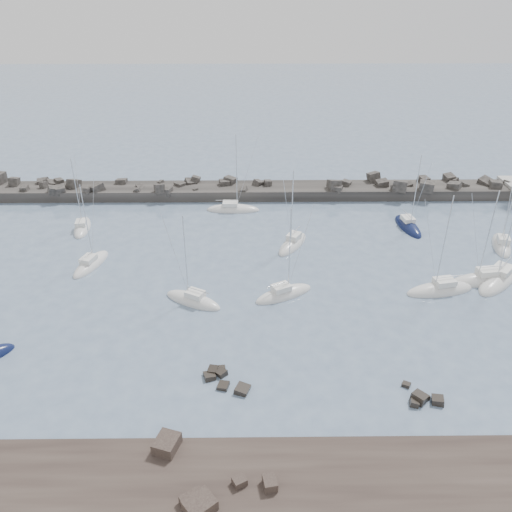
{
  "coord_description": "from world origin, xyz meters",
  "views": [
    {
      "loc": [
        -1.54,
        -44.88,
        33.48
      ],
      "look_at": [
        -0.94,
        12.0,
        2.06
      ],
      "focal_mm": 35.0,
      "sensor_mm": 36.0,
      "label": 1
    }
  ],
  "objects_px": {
    "sailboat_11": "(498,280)",
    "sailboat_3": "(91,264)",
    "sailboat_5": "(193,301)",
    "sailboat_13": "(440,290)",
    "sailboat_9": "(482,281)",
    "sailboat_7": "(284,294)",
    "sailboat_8": "(408,227)",
    "sailboat_1": "(82,228)",
    "sailboat_12": "(501,246)",
    "sailboat_4": "(233,210)",
    "sailboat_6": "(293,244)"
  },
  "relations": [
    {
      "from": "sailboat_1",
      "to": "sailboat_8",
      "type": "distance_m",
      "value": 50.35
    },
    {
      "from": "sailboat_5",
      "to": "sailboat_6",
      "type": "height_order",
      "value": "sailboat_6"
    },
    {
      "from": "sailboat_1",
      "to": "sailboat_11",
      "type": "relative_size",
      "value": 0.75
    },
    {
      "from": "sailboat_8",
      "to": "sailboat_3",
      "type": "bearing_deg",
      "value": -166.15
    },
    {
      "from": "sailboat_11",
      "to": "sailboat_9",
      "type": "bearing_deg",
      "value": -173.39
    },
    {
      "from": "sailboat_1",
      "to": "sailboat_7",
      "type": "distance_m",
      "value": 35.46
    },
    {
      "from": "sailboat_5",
      "to": "sailboat_11",
      "type": "height_order",
      "value": "sailboat_11"
    },
    {
      "from": "sailboat_1",
      "to": "sailboat_9",
      "type": "distance_m",
      "value": 57.62
    },
    {
      "from": "sailboat_8",
      "to": "sailboat_5",
      "type": "bearing_deg",
      "value": -147.17
    },
    {
      "from": "sailboat_1",
      "to": "sailboat_4",
      "type": "distance_m",
      "value": 23.99
    },
    {
      "from": "sailboat_5",
      "to": "sailboat_7",
      "type": "relative_size",
      "value": 0.98
    },
    {
      "from": "sailboat_8",
      "to": "sailboat_12",
      "type": "xyz_separation_m",
      "value": [
        11.68,
        -6.5,
        0.01
      ]
    },
    {
      "from": "sailboat_11",
      "to": "sailboat_13",
      "type": "height_order",
      "value": "sailboat_11"
    },
    {
      "from": "sailboat_7",
      "to": "sailboat_13",
      "type": "height_order",
      "value": "sailboat_13"
    },
    {
      "from": "sailboat_9",
      "to": "sailboat_1",
      "type": "bearing_deg",
      "value": 163.74
    },
    {
      "from": "sailboat_7",
      "to": "sailboat_11",
      "type": "height_order",
      "value": "sailboat_11"
    },
    {
      "from": "sailboat_3",
      "to": "sailboat_4",
      "type": "distance_m",
      "value": 25.91
    },
    {
      "from": "sailboat_12",
      "to": "sailboat_4",
      "type": "bearing_deg",
      "value": 161.15
    },
    {
      "from": "sailboat_5",
      "to": "sailboat_13",
      "type": "xyz_separation_m",
      "value": [
        30.11,
        1.97,
        0.0
      ]
    },
    {
      "from": "sailboat_1",
      "to": "sailboat_3",
      "type": "bearing_deg",
      "value": -68.41
    },
    {
      "from": "sailboat_4",
      "to": "sailboat_11",
      "type": "bearing_deg",
      "value": -33.25
    },
    {
      "from": "sailboat_7",
      "to": "sailboat_8",
      "type": "distance_m",
      "value": 27.81
    },
    {
      "from": "sailboat_3",
      "to": "sailboat_11",
      "type": "relative_size",
      "value": 0.77
    },
    {
      "from": "sailboat_4",
      "to": "sailboat_7",
      "type": "distance_m",
      "value": 26.64
    },
    {
      "from": "sailboat_6",
      "to": "sailboat_12",
      "type": "bearing_deg",
      "value": -1.31
    },
    {
      "from": "sailboat_6",
      "to": "sailboat_11",
      "type": "distance_m",
      "value": 27.39
    },
    {
      "from": "sailboat_1",
      "to": "sailboat_4",
      "type": "bearing_deg",
      "value": 16.32
    },
    {
      "from": "sailboat_3",
      "to": "sailboat_4",
      "type": "height_order",
      "value": "sailboat_4"
    },
    {
      "from": "sailboat_7",
      "to": "sailboat_8",
      "type": "bearing_deg",
      "value": 42.82
    },
    {
      "from": "sailboat_1",
      "to": "sailboat_3",
      "type": "relative_size",
      "value": 0.97
    },
    {
      "from": "sailboat_3",
      "to": "sailboat_8",
      "type": "relative_size",
      "value": 0.95
    },
    {
      "from": "sailboat_1",
      "to": "sailboat_5",
      "type": "distance_m",
      "value": 27.83
    },
    {
      "from": "sailboat_8",
      "to": "sailboat_13",
      "type": "distance_m",
      "value": 18.23
    },
    {
      "from": "sailboat_12",
      "to": "sailboat_3",
      "type": "bearing_deg",
      "value": -175.22
    },
    {
      "from": "sailboat_11",
      "to": "sailboat_3",
      "type": "bearing_deg",
      "value": 175.15
    },
    {
      "from": "sailboat_7",
      "to": "sailboat_12",
      "type": "distance_m",
      "value": 34.39
    },
    {
      "from": "sailboat_11",
      "to": "sailboat_5",
      "type": "bearing_deg",
      "value": -173.53
    },
    {
      "from": "sailboat_8",
      "to": "sailboat_13",
      "type": "xyz_separation_m",
      "value": [
        -1.13,
        -18.2,
        0.0
      ]
    },
    {
      "from": "sailboat_6",
      "to": "sailboat_12",
      "type": "xyz_separation_m",
      "value": [
        30.01,
        -0.69,
        0.0
      ]
    },
    {
      "from": "sailboat_4",
      "to": "sailboat_9",
      "type": "relative_size",
      "value": 1.02
    },
    {
      "from": "sailboat_3",
      "to": "sailboat_5",
      "type": "relative_size",
      "value": 1.01
    },
    {
      "from": "sailboat_9",
      "to": "sailboat_4",
      "type": "bearing_deg",
      "value": 144.69
    },
    {
      "from": "sailboat_1",
      "to": "sailboat_3",
      "type": "height_order",
      "value": "sailboat_3"
    },
    {
      "from": "sailboat_6",
      "to": "sailboat_8",
      "type": "xyz_separation_m",
      "value": [
        18.33,
        5.81,
        -0.01
      ]
    },
    {
      "from": "sailboat_5",
      "to": "sailboat_8",
      "type": "relative_size",
      "value": 0.94
    },
    {
      "from": "sailboat_1",
      "to": "sailboat_13",
      "type": "height_order",
      "value": "sailboat_13"
    },
    {
      "from": "sailboat_11",
      "to": "sailboat_12",
      "type": "height_order",
      "value": "sailboat_11"
    },
    {
      "from": "sailboat_9",
      "to": "sailboat_3",
      "type": "bearing_deg",
      "value": 174.66
    },
    {
      "from": "sailboat_7",
      "to": "sailboat_12",
      "type": "height_order",
      "value": "sailboat_7"
    },
    {
      "from": "sailboat_5",
      "to": "sailboat_9",
      "type": "xyz_separation_m",
      "value": [
        36.21,
        4.1,
        0.02
      ]
    }
  ]
}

